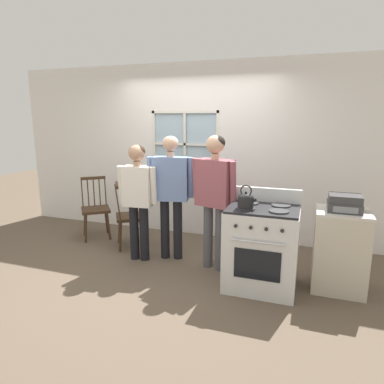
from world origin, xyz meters
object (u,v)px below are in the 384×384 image
Objects in this scene: chair_near_wall at (96,210)px; stereo at (345,203)px; potted_plant at (175,172)px; kettle at (246,200)px; person_teen_center at (171,186)px; chair_by_window at (129,217)px; person_elderly_left at (138,191)px; stove at (262,247)px; person_adult_right at (215,188)px; side_counter at (340,250)px.

stereo is at bearing -48.18° from chair_near_wall.
potted_plant reaches higher than chair_near_wall.
kettle is 1.05m from stereo.
person_teen_center is 2.09m from stereo.
chair_by_window is 1.00× the size of chair_near_wall.
stereo is at bearing -26.41° from potted_plant.
chair_near_wall is at bearing 154.20° from person_teen_center.
chair_near_wall is 2.82× the size of stereo.
kettle is 2.09m from potted_plant.
stove is at bearing -14.12° from person_elderly_left.
chair_near_wall is 0.57× the size of person_adult_right.
kettle reaches higher than chair_near_wall.
stove is at bearing -29.99° from person_teen_center.
side_counter is (1.45, -0.06, -0.58)m from person_adult_right.
person_teen_center is 1.83× the size of side_counter.
stereo is (2.46, -0.03, 0.05)m from person_elderly_left.
stove is at bearing -7.24° from person_adult_right.
person_elderly_left reaches higher than potted_plant.
stove is 0.99m from stereo.
side_counter is 0.54m from stereo.
stereo is at bearing -90.00° from side_counter.
person_teen_center reaches higher than stereo.
stereo is at bearing 19.21° from kettle.
potted_plant is (-0.96, 1.11, -0.01)m from person_adult_right.
side_counter is (3.52, -0.56, -0.00)m from chair_near_wall.
person_elderly_left is 0.92× the size of person_adult_right.
kettle reaches higher than chair_by_window.
kettle is at bearing -144.96° from chair_by_window.
person_adult_right is 1.54× the size of stove.
potted_plant is 2.74m from side_counter.
chair_near_wall is at bearing -151.08° from potted_plant.
stove reaches higher than side_counter.
person_teen_center reaches higher than side_counter.
person_teen_center is 0.98× the size of person_adult_right.
person_adult_right reaches higher than chair_by_window.
potted_plant is (0.42, 0.81, 0.57)m from chair_by_window.
side_counter is (2.82, -0.37, -0.00)m from chair_by_window.
chair_near_wall is 1.29m from person_elderly_left.
person_adult_right is at bearing -22.72° from person_teen_center.
side_counter is at bearing -16.64° from person_teen_center.
side_counter is at bearing -47.85° from chair_near_wall.
side_counter is at bearing 20.28° from kettle.
person_adult_right reaches higher than person_elderly_left.
chair_by_window is 2.10m from stove.
chair_near_wall is at bearing 41.81° from chair_by_window.
stove is (2.71, -0.79, 0.02)m from chair_near_wall.
person_elderly_left is 6.23× the size of kettle.
person_teen_center is at bearing 161.47° from stove.
person_adult_right is (1.02, 0.06, 0.10)m from person_elderly_left.
potted_plant is 0.31× the size of side_counter.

